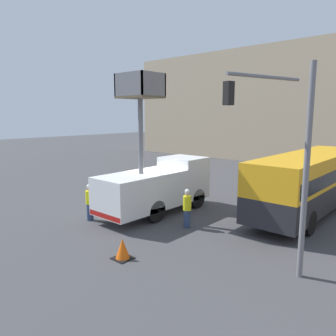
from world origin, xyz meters
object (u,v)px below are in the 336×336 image
road_worker_near_truck (90,202)px  traffic_cone_near_truck (123,249)px  city_bus (310,179)px  road_worker_directing (187,208)px  utility_truck (157,184)px  traffic_light_pole (276,134)px

road_worker_near_truck → traffic_cone_near_truck: road_worker_near_truck is taller
city_bus → road_worker_directing: bearing=151.8°
utility_truck → traffic_light_pole: (7.00, -1.66, 2.93)m
utility_truck → road_worker_directing: 2.77m
city_bus → road_worker_directing: (-3.40, -5.98, -0.95)m
traffic_light_pole → traffic_cone_near_truck: size_ratio=8.82×
traffic_cone_near_truck → traffic_light_pole: bearing=38.4°
traffic_light_pole → road_worker_near_truck: 9.48m
utility_truck → road_worker_directing: (2.58, -0.74, -0.67)m
utility_truck → road_worker_near_truck: utility_truck is taller
utility_truck → traffic_cone_near_truck: (2.91, -4.90, -1.22)m
city_bus → traffic_light_pole: 7.46m
traffic_light_pole → road_worker_directing: 5.78m
city_bus → road_worker_directing: 6.95m
traffic_cone_near_truck → road_worker_directing: bearing=94.5°
road_worker_near_truck → road_worker_directing: 4.84m
road_worker_directing → traffic_cone_near_truck: 4.21m
traffic_light_pole → road_worker_near_truck: (-8.66, -1.42, -3.60)m
city_bus → traffic_cone_near_truck: size_ratio=13.73×
utility_truck → road_worker_near_truck: (-1.65, -3.08, -0.67)m
city_bus → road_worker_near_truck: size_ratio=5.75×
road_worker_near_truck → traffic_cone_near_truck: (4.57, -1.82, -0.55)m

